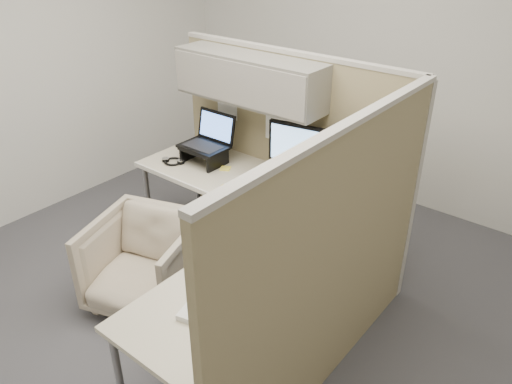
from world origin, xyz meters
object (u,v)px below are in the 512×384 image
Objects in this scene: office_chair at (145,259)px; monitor_left at (298,150)px; keyboard at (281,206)px; desk at (247,222)px.

monitor_left reaches higher than office_chair.
office_chair is 1.31m from monitor_left.
keyboard is at bearing -82.56° from monitor_left.
monitor_left is 0.44m from keyboard.
monitor_left is at bearing 40.05° from office_chair.
desk is at bearing -99.63° from monitor_left.
monitor_left reaches higher than desk.
office_chair is at bearing -134.78° from keyboard.
desk is 2.80× the size of office_chair.
office_chair is (-0.59, -0.41, -0.33)m from desk.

